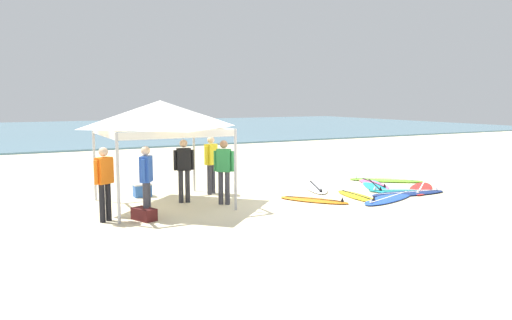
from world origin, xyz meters
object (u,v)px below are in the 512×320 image
(surfboard_teal, at_px, (402,191))
(gear_bag_near_tent, at_px, (144,214))
(surfboard_pink, at_px, (373,184))
(person_blue, at_px, (146,177))
(surfboard_red, at_px, (421,188))
(person_yellow, at_px, (211,161))
(person_green, at_px, (224,168))
(surfboard_cyan, at_px, (374,186))
(person_orange, at_px, (104,179))
(surfboard_yellow, at_px, (358,196))
(cooler_box, at_px, (142,190))
(canopy_tent, at_px, (160,114))
(person_black, at_px, (184,166))
(surfboard_orange, at_px, (314,200))
(surfboard_lime, at_px, (386,180))
(surfboard_navy, at_px, (409,193))
(surfboard_blue, at_px, (389,198))
(surfboard_white, at_px, (315,187))

(surfboard_teal, xyz_separation_m, gear_bag_near_tent, (-7.77, 0.25, 0.10))
(surfboard_pink, bearing_deg, person_blue, -172.04)
(surfboard_red, bearing_deg, surfboard_teal, -177.32)
(person_yellow, relative_size, person_green, 1.00)
(surfboard_cyan, relative_size, gear_bag_near_tent, 3.97)
(surfboard_red, distance_m, person_orange, 9.47)
(person_yellow, relative_size, gear_bag_near_tent, 2.85)
(surfboard_yellow, distance_m, cooler_box, 6.16)
(canopy_tent, distance_m, person_black, 1.53)
(surfboard_orange, bearing_deg, gear_bag_near_tent, 178.76)
(surfboard_teal, bearing_deg, person_green, 170.13)
(surfboard_teal, height_order, surfboard_lime, same)
(surfboard_cyan, distance_m, person_blue, 7.69)
(surfboard_red, bearing_deg, surfboard_yellow, -178.73)
(surfboard_cyan, xyz_separation_m, gear_bag_near_tent, (-7.68, -0.86, 0.10))
(surfboard_lime, relative_size, surfboard_red, 1.02)
(gear_bag_near_tent, bearing_deg, surfboard_red, -1.40)
(person_blue, relative_size, person_green, 1.00)
(person_blue, xyz_separation_m, gear_bag_near_tent, (-0.09, -0.07, -0.85))
(surfboard_pink, relative_size, person_yellow, 1.24)
(surfboard_orange, height_order, person_orange, person_orange)
(surfboard_navy, xyz_separation_m, gear_bag_near_tent, (-7.71, 0.58, 0.10))
(surfboard_yellow, bearing_deg, person_black, 159.81)
(surfboard_cyan, bearing_deg, surfboard_orange, -162.18)
(canopy_tent, xyz_separation_m, surfboard_blue, (5.81, -2.27, -2.35))
(person_blue, bearing_deg, person_black, 44.01)
(surfboard_yellow, relative_size, surfboard_lime, 0.85)
(person_blue, bearing_deg, surfboard_teal, -2.36)
(surfboard_orange, relative_size, person_black, 1.12)
(person_green, bearing_deg, canopy_tent, 154.62)
(surfboard_yellow, height_order, gear_bag_near_tent, gear_bag_near_tent)
(surfboard_yellow, bearing_deg, person_orange, 175.44)
(surfboard_orange, height_order, surfboard_teal, same)
(surfboard_blue, distance_m, surfboard_red, 2.03)
(surfboard_navy, relative_size, person_black, 1.47)
(surfboard_white, height_order, gear_bag_near_tent, gear_bag_near_tent)
(surfboard_yellow, distance_m, person_black, 4.97)
(surfboard_pink, relative_size, cooler_box, 4.24)
(cooler_box, bearing_deg, surfboard_blue, -31.13)
(surfboard_lime, height_order, surfboard_red, same)
(person_orange, bearing_deg, person_green, 7.45)
(surfboard_blue, height_order, person_orange, person_orange)
(canopy_tent, xyz_separation_m, surfboard_red, (7.73, -1.60, -2.35))
(surfboard_teal, xyz_separation_m, surfboard_yellow, (-1.70, -0.02, 0.00))
(person_black, bearing_deg, surfboard_yellow, -20.19)
(cooler_box, bearing_deg, surfboard_yellow, -29.22)
(surfboard_teal, bearing_deg, surfboard_blue, -150.12)
(surfboard_lime, relative_size, person_green, 1.33)
(surfboard_red, distance_m, person_green, 6.39)
(surfboard_pink, height_order, surfboard_navy, same)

